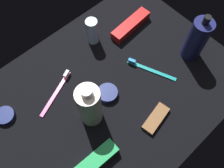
# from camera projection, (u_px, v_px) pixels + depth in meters

# --- Properties ---
(ground_plane) EXTENTS (0.84, 0.64, 0.01)m
(ground_plane) POSITION_uv_depth(u_px,v_px,m) (112.00, 89.00, 0.82)
(ground_plane) COLOR black
(lotion_bottle) EXTENTS (0.07, 0.07, 0.19)m
(lotion_bottle) POSITION_uv_depth(u_px,v_px,m) (197.00, 40.00, 0.80)
(lotion_bottle) COLOR #1A1E51
(lotion_bottle) RESTS_ON ground_plane
(bodywash_bottle) EXTENTS (0.07, 0.07, 0.19)m
(bodywash_bottle) POSITION_uv_depth(u_px,v_px,m) (90.00, 106.00, 0.69)
(bodywash_bottle) COLOR silver
(bodywash_bottle) RESTS_ON ground_plane
(deodorant_stick) EXTENTS (0.04, 0.04, 0.10)m
(deodorant_stick) POSITION_uv_depth(u_px,v_px,m) (92.00, 31.00, 0.86)
(deodorant_stick) COLOR silver
(deodorant_stick) RESTS_ON ground_plane
(toothbrush_teal) EXTENTS (0.08, 0.17, 0.02)m
(toothbrush_teal) POSITION_uv_depth(u_px,v_px,m) (149.00, 69.00, 0.84)
(toothbrush_teal) COLOR teal
(toothbrush_teal) RESTS_ON ground_plane
(toothbrush_pink) EXTENTS (0.17, 0.08, 0.02)m
(toothbrush_pink) POSITION_uv_depth(u_px,v_px,m) (57.00, 90.00, 0.81)
(toothbrush_pink) COLOR #E55999
(toothbrush_pink) RESTS_ON ground_plane
(toothpaste_box_red) EXTENTS (0.18, 0.06, 0.03)m
(toothpaste_box_red) POSITION_uv_depth(u_px,v_px,m) (131.00, 25.00, 0.92)
(toothpaste_box_red) COLOR red
(toothpaste_box_red) RESTS_ON ground_plane
(toothpaste_box_green) EXTENTS (0.18, 0.05, 0.03)m
(toothpaste_box_green) POSITION_uv_depth(u_px,v_px,m) (91.00, 165.00, 0.69)
(toothpaste_box_green) COLOR green
(toothpaste_box_green) RESTS_ON ground_plane
(snack_bar_brown) EXTENTS (0.11, 0.06, 0.01)m
(snack_bar_brown) POSITION_uv_depth(u_px,v_px,m) (156.00, 118.00, 0.76)
(snack_bar_brown) COLOR brown
(snack_bar_brown) RESTS_ON ground_plane
(cream_tin_left) EXTENTS (0.07, 0.07, 0.02)m
(cream_tin_left) POSITION_uv_depth(u_px,v_px,m) (108.00, 93.00, 0.80)
(cream_tin_left) COLOR navy
(cream_tin_left) RESTS_ON ground_plane
(cream_tin_right) EXTENTS (0.06, 0.06, 0.02)m
(cream_tin_right) POSITION_uv_depth(u_px,v_px,m) (5.00, 116.00, 0.76)
(cream_tin_right) COLOR navy
(cream_tin_right) RESTS_ON ground_plane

